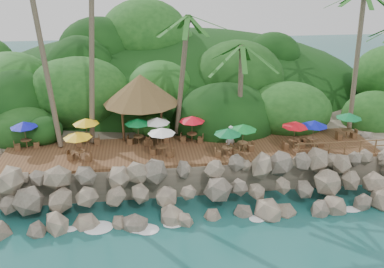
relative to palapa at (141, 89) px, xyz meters
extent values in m
plane|color=#19514F|center=(3.40, -9.51, -5.79)|extent=(140.00, 140.00, 0.00)
cube|color=gray|center=(3.40, 6.49, -4.74)|extent=(32.00, 25.20, 2.10)
ellipsoid|color=#143811|center=(3.40, 13.99, -5.79)|extent=(44.80, 28.00, 15.40)
cube|color=brown|center=(3.40, -3.51, -3.59)|extent=(26.00, 5.00, 0.20)
ellipsoid|color=white|center=(-5.60, -9.21, -5.76)|extent=(1.20, 0.80, 0.06)
ellipsoid|color=white|center=(-2.60, -9.21, -5.76)|extent=(1.20, 0.80, 0.06)
ellipsoid|color=white|center=(0.40, -9.21, -5.76)|extent=(1.20, 0.80, 0.06)
ellipsoid|color=white|center=(3.40, -9.21, -5.76)|extent=(1.20, 0.80, 0.06)
ellipsoid|color=white|center=(6.40, -9.21, -5.76)|extent=(1.20, 0.80, 0.06)
ellipsoid|color=white|center=(9.40, -9.21, -5.76)|extent=(1.20, 0.80, 0.06)
ellipsoid|color=white|center=(12.40, -9.21, -5.76)|extent=(1.20, 0.80, 0.06)
cylinder|color=brown|center=(-6.35, -1.32, 2.66)|extent=(1.57, 2.11, 12.21)
cylinder|color=brown|center=(-3.21, -0.59, 3.36)|extent=(1.40, 2.60, 13.57)
cylinder|color=brown|center=(3.00, -0.83, 0.92)|extent=(1.35, 1.11, 8.80)
ellipsoid|color=#23601E|center=(3.00, -0.83, 5.33)|extent=(6.00, 6.00, 2.40)
cylinder|color=brown|center=(7.31, -1.10, -0.12)|extent=(0.54, 0.59, 6.76)
ellipsoid|color=#23601E|center=(7.31, -1.10, 3.26)|extent=(6.00, 6.00, 2.40)
cylinder|color=brown|center=(16.44, -0.52, 1.68)|extent=(0.64, 1.50, 10.33)
cylinder|color=brown|center=(-1.40, -1.40, -2.29)|extent=(0.16, 0.16, 2.40)
cylinder|color=brown|center=(1.40, -1.40, -2.29)|extent=(0.16, 0.16, 2.40)
cylinder|color=brown|center=(-1.40, 1.40, -2.29)|extent=(0.16, 0.16, 2.40)
cylinder|color=brown|center=(1.40, 1.40, -2.29)|extent=(0.16, 0.16, 2.40)
cone|color=brown|center=(0.00, 0.00, 0.01)|extent=(5.68, 5.68, 2.20)
cylinder|color=brown|center=(5.59, -5.11, -3.16)|extent=(0.07, 0.07, 0.66)
cylinder|color=brown|center=(5.59, -5.11, -2.82)|extent=(0.75, 0.75, 0.04)
cylinder|color=brown|center=(5.59, -5.11, -2.51)|extent=(0.04, 0.04, 1.96)
cone|color=#0B6A33|center=(5.59, -5.11, -1.67)|extent=(1.87, 1.87, 0.40)
cube|color=brown|center=(4.97, -5.06, -3.29)|extent=(0.40, 0.40, 0.41)
cube|color=brown|center=(6.21, -5.16, -3.29)|extent=(0.40, 0.40, 0.41)
cylinder|color=brown|center=(1.04, -2.36, -3.16)|extent=(0.07, 0.07, 0.66)
cylinder|color=brown|center=(1.04, -2.36, -2.82)|extent=(0.75, 0.75, 0.04)
cylinder|color=brown|center=(1.04, -2.36, -2.51)|extent=(0.04, 0.04, 1.96)
cone|color=white|center=(1.04, -2.36, -1.67)|extent=(1.87, 1.87, 0.40)
cube|color=brown|center=(0.45, -2.58, -3.29)|extent=(0.48, 0.48, 0.41)
cube|color=brown|center=(1.62, -2.15, -3.29)|extent=(0.48, 0.48, 0.41)
cylinder|color=brown|center=(-4.20, -4.49, -3.16)|extent=(0.07, 0.07, 0.66)
cylinder|color=brown|center=(-4.20, -4.49, -2.82)|extent=(0.75, 0.75, 0.04)
cylinder|color=brown|center=(-4.20, -4.49, -2.51)|extent=(0.04, 0.04, 1.96)
cone|color=#F0B114|center=(-4.20, -4.49, -1.67)|extent=(1.87, 1.87, 0.40)
cube|color=brown|center=(-4.79, -4.31, -3.29)|extent=(0.47, 0.47, 0.41)
cube|color=brown|center=(-3.60, -4.67, -3.29)|extent=(0.47, 0.47, 0.41)
cylinder|color=brown|center=(11.86, -4.37, -3.16)|extent=(0.07, 0.07, 0.66)
cylinder|color=brown|center=(11.86, -4.37, -2.82)|extent=(0.75, 0.75, 0.04)
cylinder|color=brown|center=(11.86, -4.37, -2.51)|extent=(0.04, 0.04, 1.96)
cone|color=#0B1499|center=(11.86, -4.37, -1.67)|extent=(1.87, 1.87, 0.40)
cube|color=brown|center=(11.29, -4.12, -3.29)|extent=(0.49, 0.49, 0.41)
cube|color=brown|center=(12.43, -4.62, -3.29)|extent=(0.49, 0.49, 0.41)
cylinder|color=brown|center=(3.54, -2.38, -3.16)|extent=(0.07, 0.07, 0.66)
cylinder|color=brown|center=(3.54, -2.38, -2.82)|extent=(0.75, 0.75, 0.04)
cylinder|color=brown|center=(3.54, -2.38, -2.51)|extent=(0.04, 0.04, 1.96)
cone|color=red|center=(3.54, -2.38, -1.67)|extent=(1.87, 1.87, 0.40)
cube|color=brown|center=(2.94, -2.21, -3.29)|extent=(0.46, 0.46, 0.41)
cube|color=brown|center=(4.14, -2.54, -3.29)|extent=(0.46, 0.46, 0.41)
cylinder|color=brown|center=(1.25, -4.43, -3.16)|extent=(0.07, 0.07, 0.66)
cylinder|color=brown|center=(1.25, -4.43, -2.82)|extent=(0.75, 0.75, 0.04)
cylinder|color=brown|center=(1.25, -4.43, -2.51)|extent=(0.04, 0.04, 1.96)
cone|color=white|center=(1.25, -4.43, -1.67)|extent=(1.87, 1.87, 0.40)
cube|color=brown|center=(0.67, -4.18, -3.29)|extent=(0.49, 0.49, 0.41)
cube|color=brown|center=(1.82, -4.67, -3.29)|extent=(0.49, 0.49, 0.41)
cylinder|color=brown|center=(10.49, -4.37, -3.16)|extent=(0.07, 0.07, 0.66)
cylinder|color=brown|center=(10.49, -4.37, -2.82)|extent=(0.75, 0.75, 0.04)
cylinder|color=brown|center=(10.49, -4.37, -2.51)|extent=(0.04, 0.04, 1.96)
cone|color=red|center=(10.49, -4.37, -1.67)|extent=(1.87, 1.87, 0.40)
cube|color=brown|center=(9.88, -4.46, -3.29)|extent=(0.42, 0.42, 0.41)
cube|color=brown|center=(11.11, -4.28, -3.29)|extent=(0.42, 0.42, 0.41)
cylinder|color=brown|center=(-8.12, -2.06, -3.16)|extent=(0.07, 0.07, 0.66)
cylinder|color=brown|center=(-8.12, -2.06, -2.82)|extent=(0.75, 0.75, 0.04)
cylinder|color=brown|center=(-8.12, -2.06, -2.51)|extent=(0.04, 0.04, 1.96)
cone|color=#0D0FAA|center=(-8.12, -2.06, -1.67)|extent=(1.87, 1.87, 0.40)
cube|color=brown|center=(-8.73, -2.22, -3.29)|extent=(0.46, 0.46, 0.41)
cube|color=brown|center=(-7.52, -1.91, -3.29)|extent=(0.46, 0.46, 0.41)
cylinder|color=brown|center=(6.79, -4.46, -3.16)|extent=(0.07, 0.07, 0.66)
cylinder|color=brown|center=(6.79, -4.46, -2.82)|extent=(0.75, 0.75, 0.04)
cylinder|color=brown|center=(6.79, -4.46, -2.51)|extent=(0.04, 0.04, 1.96)
cone|color=#0D7A2A|center=(6.79, -4.46, -1.67)|extent=(1.87, 1.87, 0.40)
cube|color=brown|center=(6.17, -4.57, -3.29)|extent=(0.43, 0.43, 0.41)
cube|color=brown|center=(7.40, -4.36, -3.29)|extent=(0.43, 0.43, 0.41)
cylinder|color=brown|center=(15.03, -3.13, -3.16)|extent=(0.07, 0.07, 0.66)
cylinder|color=brown|center=(15.03, -3.13, -2.82)|extent=(0.75, 0.75, 0.04)
cylinder|color=brown|center=(15.03, -3.13, -2.51)|extent=(0.04, 0.04, 1.96)
cone|color=#0B6830|center=(15.03, -3.13, -1.67)|extent=(1.87, 1.87, 0.40)
cube|color=brown|center=(14.41, -3.22, -3.29)|extent=(0.42, 0.42, 0.41)
cube|color=brown|center=(15.64, -3.04, -3.29)|extent=(0.42, 0.42, 0.41)
cylinder|color=brown|center=(-0.31, -2.36, -3.16)|extent=(0.07, 0.07, 0.66)
cylinder|color=brown|center=(-0.31, -2.36, -2.82)|extent=(0.75, 0.75, 0.04)
cylinder|color=brown|center=(-0.31, -2.36, -2.51)|extent=(0.04, 0.04, 1.96)
cone|color=#0B682D|center=(-0.31, -2.36, -1.67)|extent=(1.87, 1.87, 0.40)
cube|color=brown|center=(-0.91, -2.17, -3.29)|extent=(0.47, 0.47, 0.41)
cube|color=brown|center=(0.28, -2.55, -3.29)|extent=(0.47, 0.47, 0.41)
cylinder|color=brown|center=(-3.94, -1.93, -3.16)|extent=(0.07, 0.07, 0.66)
cylinder|color=brown|center=(-3.94, -1.93, -2.82)|extent=(0.75, 0.75, 0.04)
cylinder|color=brown|center=(-3.94, -1.93, -2.51)|extent=(0.04, 0.04, 1.96)
cone|color=yellow|center=(-3.94, -1.93, -1.67)|extent=(1.87, 1.87, 0.40)
cube|color=brown|center=(-4.55, -2.03, -3.29)|extent=(0.43, 0.43, 0.41)
cube|color=brown|center=(-3.32, -1.83, -3.29)|extent=(0.43, 0.43, 0.41)
cylinder|color=brown|center=(10.26, -5.86, -2.99)|extent=(0.10, 0.10, 1.00)
cylinder|color=brown|center=(11.36, -5.86, -2.99)|extent=(0.10, 0.10, 1.00)
cylinder|color=brown|center=(12.46, -5.86, -2.99)|extent=(0.10, 0.10, 1.00)
cylinder|color=brown|center=(13.56, -5.86, -2.99)|extent=(0.10, 0.10, 1.00)
cylinder|color=brown|center=(14.66, -5.86, -2.99)|extent=(0.10, 0.10, 1.00)
cylinder|color=brown|center=(15.76, -5.86, -2.99)|extent=(0.10, 0.10, 1.00)
cube|color=brown|center=(13.56, -5.86, -2.54)|extent=(7.20, 0.06, 0.06)
cube|color=brown|center=(13.56, -5.86, -2.94)|extent=(7.20, 0.06, 0.06)
imported|color=silver|center=(5.99, -4.10, -2.58)|extent=(0.69, 0.48, 1.82)
camera|label=1|loc=(0.01, -30.19, 8.40)|focal=39.02mm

